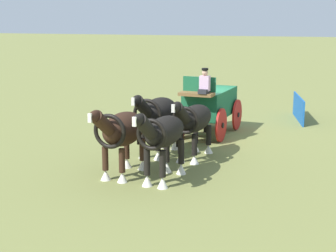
% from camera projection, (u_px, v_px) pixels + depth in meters
% --- Properties ---
extents(ground_plane, '(220.00, 220.00, 0.00)m').
position_uv_depth(ground_plane, '(210.00, 134.00, 20.66)').
color(ground_plane, olive).
extents(show_wagon, '(5.85, 1.95, 2.81)m').
position_uv_depth(show_wagon, '(209.00, 104.00, 20.28)').
color(show_wagon, '#195B38').
rests_on(show_wagon, ground).
extents(draft_horse_rear_near, '(3.15, 1.01, 2.15)m').
position_uv_depth(draft_horse_rear_near, '(194.00, 121.00, 16.73)').
color(draft_horse_rear_near, black).
rests_on(draft_horse_rear_near, ground).
extents(draft_horse_rear_off, '(3.18, 1.13, 2.27)m').
position_uv_depth(draft_horse_rear_off, '(158.00, 114.00, 17.22)').
color(draft_horse_rear_off, black).
rests_on(draft_horse_rear_off, ground).
extents(draft_horse_lead_near, '(3.08, 0.99, 2.24)m').
position_uv_depth(draft_horse_lead_near, '(163.00, 135.00, 14.37)').
color(draft_horse_lead_near, black).
rests_on(draft_horse_lead_near, ground).
extents(draft_horse_lead_off, '(2.99, 1.11, 2.23)m').
position_uv_depth(draft_horse_lead_off, '(122.00, 131.00, 14.88)').
color(draft_horse_lead_off, '#331E14').
rests_on(draft_horse_lead_off, ground).
extents(sponsor_banner, '(3.13, 0.76, 1.10)m').
position_uv_depth(sponsor_banner, '(299.00, 108.00, 23.28)').
color(sponsor_banner, '#1959B2').
rests_on(sponsor_banner, ground).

